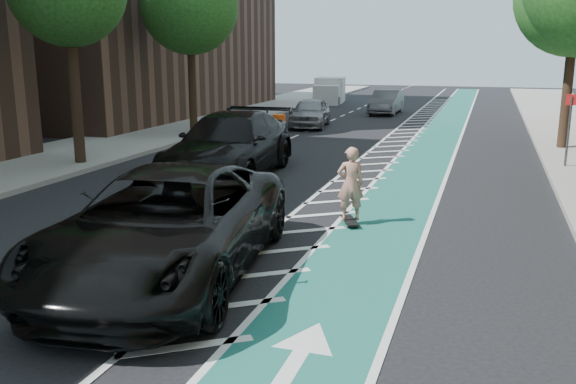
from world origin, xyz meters
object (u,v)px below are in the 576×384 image
at_px(barrel_a, 159,199).
at_px(suv_near, 167,225).
at_px(skateboarder, 350,184).
at_px(suv_far, 230,146).

bearing_deg(barrel_a, suv_near, -58.06).
height_order(skateboarder, suv_far, suv_far).
bearing_deg(suv_near, barrel_a, 114.43).
bearing_deg(barrel_a, skateboarder, 7.37).
bearing_deg(suv_near, suv_far, 98.76).
relative_size(skateboarder, suv_far, 0.25).
bearing_deg(suv_far, suv_near, -77.50).
relative_size(skateboarder, suv_near, 0.25).
xyz_separation_m(suv_near, barrel_a, (-2.20, 3.53, -0.54)).
xyz_separation_m(skateboarder, suv_near, (-2.30, -4.11, -0.03)).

